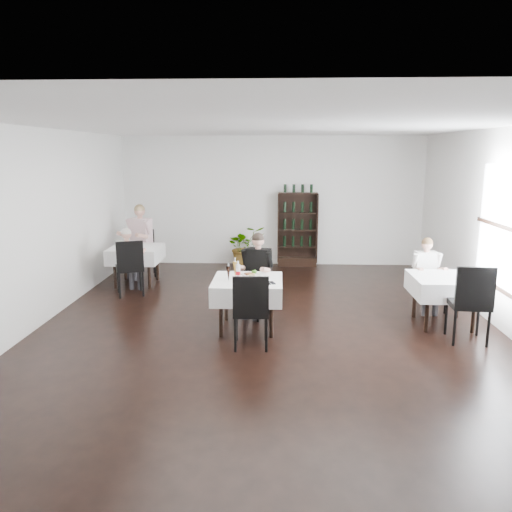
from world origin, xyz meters
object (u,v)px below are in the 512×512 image
Objects in this scene: wine_shelf at (297,230)px; potted_tree at (246,246)px; main_table at (248,289)px; diner_main at (257,268)px.

potted_tree is (-1.20, -0.16, -0.36)m from wine_shelf.
diner_main is (0.11, 0.65, 0.17)m from main_table.
potted_tree is 3.55m from diner_main.
diner_main is (0.41, -3.51, 0.31)m from potted_tree.
potted_tree is 0.71× the size of diner_main.
wine_shelf reaches higher than potted_tree.
diner_main is at bearing -102.23° from wine_shelf.
wine_shelf is 1.81× the size of potted_tree.
main_table is 4.17m from potted_tree.
potted_tree is (-0.30, 4.16, -0.14)m from main_table.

